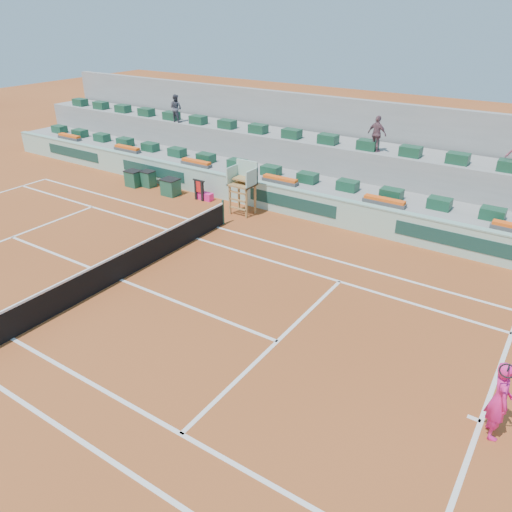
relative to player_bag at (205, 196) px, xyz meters
The scene contains 19 objects.
ground 8.27m from the player_bag, 71.91° to the right, with size 90.00×90.00×0.00m, color brown.
seating_tier_lower 3.85m from the player_bag, 47.95° to the left, with size 36.00×4.00×1.20m, color gray.
seating_tier_upper 5.25m from the player_bag, 60.00° to the left, with size 36.00×2.40×2.60m, color gray.
stadium_back_wall 6.87m from the player_bag, 67.00° to the left, with size 36.00×0.40×4.40m, color gray.
player_bag is the anchor object (origin of this frame).
spectator_left 6.75m from the player_bag, 143.36° to the left, with size 0.73×0.57×1.50m, color #484954.
spectator_mid 8.55m from the player_bag, 27.97° to the left, with size 0.94×0.39×1.60m, color #774F5A.
court_lines 8.27m from the player_bag, 71.91° to the right, with size 23.89×11.09×0.01m.
tennis_net 8.27m from the player_bag, 71.91° to the right, with size 0.10×11.97×1.10m.
advertising_hoarding 2.71m from the player_bag, 13.93° to the left, with size 36.00×0.34×1.26m.
umpire_chair 2.93m from the player_bag, ahead, with size 1.10×0.90×2.40m.
seat_row_lower 3.45m from the player_bag, 37.16° to the left, with size 32.90×0.60×0.44m.
seat_row_upper 5.32m from the player_bag, 56.28° to the left, with size 32.90×0.60×0.44m.
flower_planters 1.94m from the player_bag, 47.04° to the left, with size 26.80×0.36×0.28m.
drink_cooler_a 1.91m from the player_bag, 167.09° to the right, with size 0.84×0.73×0.84m.
drink_cooler_b 3.72m from the player_bag, behind, with size 0.68×0.59×0.84m.
drink_cooler_c 4.43m from the player_bag, behind, with size 0.78×0.68×0.84m.
towel_rack 0.51m from the player_bag, 132.62° to the right, with size 0.68×0.11×1.03m.
tennis_player 16.80m from the player_bag, 28.87° to the right, with size 0.68×0.97×2.28m.
Camera 1 is at (12.30, -9.94, 8.57)m, focal length 35.00 mm.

